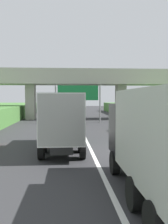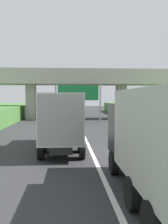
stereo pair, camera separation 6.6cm
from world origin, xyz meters
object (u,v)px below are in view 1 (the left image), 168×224
object	(u,v)px
overhead_highway_sign	(78,95)
truck_silver	(49,104)
truck_black	(164,139)
truck_green	(62,119)
car_yellow	(132,122)

from	to	relation	value
overhead_highway_sign	truck_silver	world-z (taller)	overhead_highway_sign
truck_silver	truck_black	bearing A→B (deg)	-81.74
truck_black	truck_green	distance (m)	8.44
overhead_highway_sign	car_yellow	world-z (taller)	overhead_highway_sign
truck_black	car_yellow	xyz separation A→B (m)	(3.32, 16.16, -1.08)
truck_silver	car_yellow	xyz separation A→B (m)	(9.97, -29.62, -1.08)
truck_green	car_yellow	bearing A→B (deg)	51.99
truck_silver	overhead_highway_sign	bearing A→B (deg)	-76.22
overhead_highway_sign	car_yellow	bearing A→B (deg)	-60.70
car_yellow	truck_silver	bearing A→B (deg)	108.60
truck_green	truck_black	bearing A→B (deg)	-67.61
overhead_highway_sign	truck_silver	xyz separation A→B (m)	(-5.16, 21.06, -1.63)
truck_green	car_yellow	size ratio (longest dim) A/B	1.78
truck_black	car_yellow	size ratio (longest dim) A/B	1.78
truck_black	truck_silver	size ratio (longest dim) A/B	1.00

